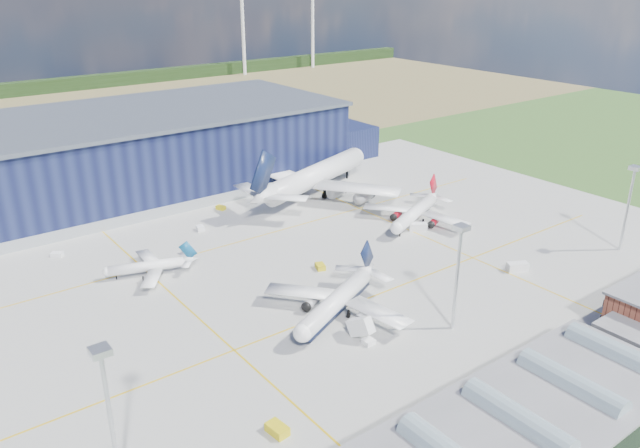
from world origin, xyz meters
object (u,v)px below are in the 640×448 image
Objects in this scene: light_mast_east at (630,195)px; car_b at (604,322)px; gse_tug_b at (320,267)px; gse_van_b at (418,227)px; airliner_red at (415,207)px; airliner_regional at (146,261)px; gse_cart_a at (200,228)px; gse_tug_a at (277,429)px; gse_van_a at (517,267)px; gse_tug_c at (221,208)px; light_mast_center at (458,261)px; gse_cart_b at (57,254)px; airstair at (360,331)px; hangar at (163,150)px; airliner_widebody at (316,164)px; airliner_navy at (336,293)px; light_mast_west at (107,396)px.

light_mast_east is 5.68× the size of car_b.
gse_van_b is (36.95, 2.94, 0.48)m from gse_tug_b.
airliner_red reaches higher than airliner_regional.
gse_cart_a is (-82.41, 78.74, -14.78)m from light_mast_east.
gse_tug_b is (41.05, 43.11, -0.13)m from gse_tug_a.
gse_cart_a is at bearing 126.66° from gse_tug_b.
airliner_regional is 4.61× the size of gse_van_b.
gse_van_a reaches higher than car_b.
gse_van_b is (72.44, -19.42, -2.60)m from airliner_regional.
gse_tug_c is at bearing 109.24° from gse_tug_b.
airliner_regional is at bearing -130.29° from gse_cart_a.
light_mast_center is 6.07× the size of gse_tug_a.
light_mast_east is 8.06× the size of gse_cart_b.
gse_van_b is at bearing -28.39° from car_b.
gse_van_a is 116.46m from gse_cart_b.
airliner_regional is at bearing -110.23° from gse_cart_b.
light_mast_east is at bearing -31.69° from gse_cart_a.
airliner_red is at bearing 26.68° from airstair.
car_b is at bearing -154.99° from light_mast_east.
light_mast_east reaches higher than gse_tug_c.
hangar is at bearing 120.05° from light_mast_east.
airliner_widebody is 43.54m from gse_van_b.
gse_cart_b is at bearing 15.13° from car_b.
gse_tug_c is at bearing 72.27° from airstair.
airliner_regional is at bearing -84.96° from airliner_navy.
gse_van_b is at bearing 22.12° from light_mast_west.
gse_tug_a is (-46.18, -4.66, -14.64)m from light_mast_center.
hangar is 139.77m from light_mast_west.
airliner_navy is 49.18m from airliner_regional.
light_mast_center is 0.36× the size of airliner_widebody.
light_mast_center reaches higher than gse_van_a.
airstair is at bearing -92.97° from gse_tug_b.
light_mast_center is 48.67m from gse_tug_a.
gse_tug_b is (-32.51, -45.26, -9.66)m from airliner_widebody.
light_mast_east reaches higher than gse_tug_a.
gse_tug_b is (64.87, 38.44, -14.77)m from light_mast_west.
gse_tug_c is at bearing 148.82° from airliner_widebody.
light_mast_west is 7.68× the size of gse_cart_a.
light_mast_center is at bearing 142.60° from airliner_regional.
car_b is (-0.96, -101.71, -9.66)m from airliner_widebody.
gse_tug_b is 51.58m from gse_tug_c.
gse_van_a is 1.27× the size of car_b.
car_b is at bearing -34.27° from light_mast_center.
airliner_regional reaches higher than gse_cart_a.
hangar reaches higher than light_mast_east.
hangar is 147.11m from car_b.
gse_tug_a is 90.58m from gse_van_b.
light_mast_east is at bearing -14.63° from airstair.
gse_van_b is (49.23, -37.36, 0.49)m from gse_cart_a.
light_mast_west is 54.82m from airstair.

